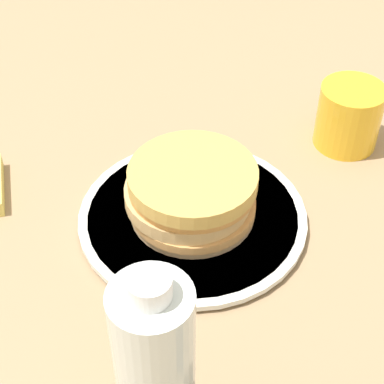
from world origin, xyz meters
The scene contains 5 objects.
ground_plane centered at (0.00, 0.00, 0.00)m, with size 4.00×4.00×0.00m, color #9E7F5B.
plate centered at (0.00, 0.02, 0.01)m, with size 0.26×0.26×0.01m.
pancake_stack centered at (0.00, 0.02, 0.05)m, with size 0.15×0.15×0.07m.
juice_glass centered at (-0.20, -0.12, 0.04)m, with size 0.08×0.08×0.08m.
water_bottle_near centered at (0.03, 0.28, 0.10)m, with size 0.06×0.06×0.21m.
Camera 1 is at (0.01, 0.54, 0.53)m, focal length 60.00 mm.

